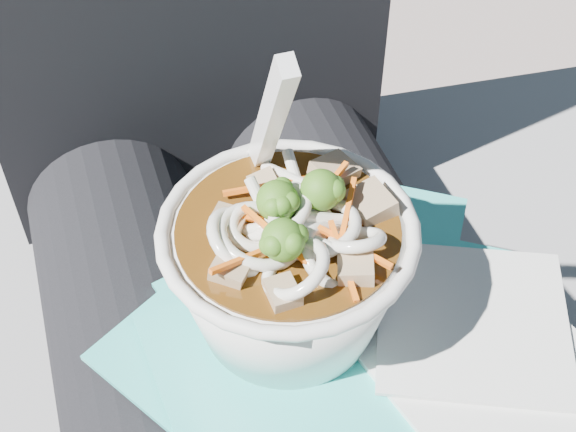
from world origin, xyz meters
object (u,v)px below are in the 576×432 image
object	(u,v)px
udon_bowl	(288,262)
lap	(283,385)
person_body	(248,278)
plastic_bag	(322,332)
stone_ledge	(244,422)

from	to	relation	value
udon_bowl	lap	bearing A→B (deg)	167.33
lap	person_body	world-z (taller)	person_body
lap	person_body	bearing A→B (deg)	90.00
plastic_bag	person_body	bearing A→B (deg)	101.49
lap	udon_bowl	size ratio (longest dim) A/B	2.37
stone_ledge	udon_bowl	size ratio (longest dim) A/B	4.93
person_body	plastic_bag	distance (m)	0.13
person_body	plastic_bag	bearing A→B (deg)	-78.51
stone_ledge	plastic_bag	world-z (taller)	plastic_bag
person_body	udon_bowl	xyz separation A→B (m)	(0.00, -0.09, 0.12)
lap	udon_bowl	distance (m)	0.14
stone_ledge	udon_bowl	distance (m)	0.48
person_body	udon_bowl	distance (m)	0.15
lap	stone_ledge	bearing A→B (deg)	90.00
lap	plastic_bag	world-z (taller)	plastic_bag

